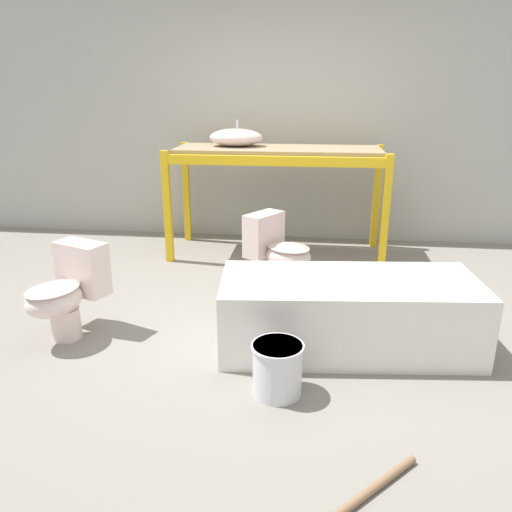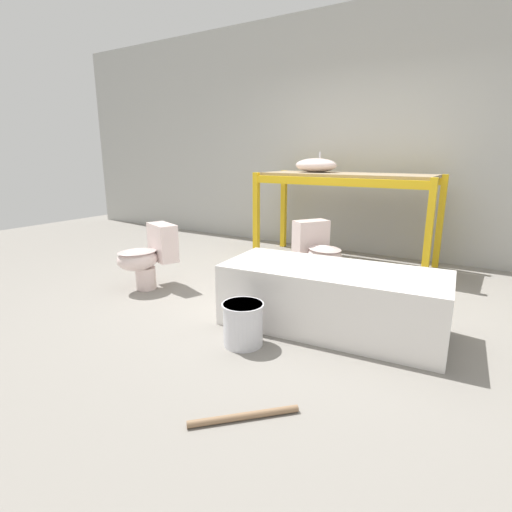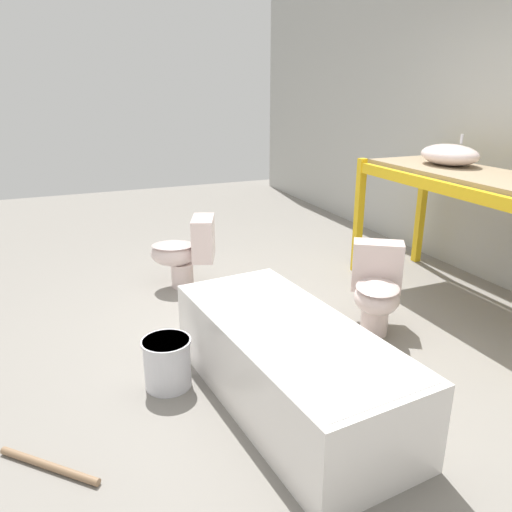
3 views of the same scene
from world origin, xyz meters
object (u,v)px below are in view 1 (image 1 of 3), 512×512
toilet_near (278,250)px  bucket_white (277,368)px  bathtub_main (348,308)px  toilet_far (67,290)px  sink_basin (236,137)px

toilet_near → bucket_white: (0.12, -1.60, -0.19)m
bathtub_main → toilet_far: toilet_far is taller
bathtub_main → toilet_near: bearing=113.6°
toilet_far → bucket_white: 1.62m
bathtub_main → toilet_far: 1.95m
sink_basin → bucket_white: sink_basin is taller
toilet_near → toilet_far: same height
toilet_far → bucket_white: toilet_far is taller
toilet_near → bathtub_main: bearing=-117.4°
sink_basin → bathtub_main: bearing=-62.2°
toilet_near → bucket_white: size_ratio=2.13×
sink_basin → toilet_near: size_ratio=0.81×
sink_basin → toilet_near: bearing=-63.2°
bathtub_main → toilet_far: size_ratio=2.66×
bathtub_main → toilet_near: (-0.55, 0.99, 0.07)m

